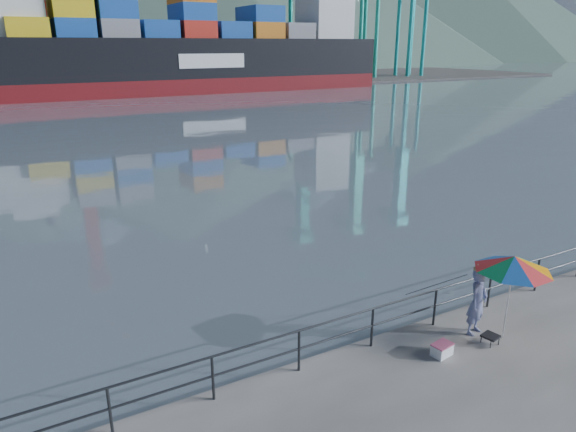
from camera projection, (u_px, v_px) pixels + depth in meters
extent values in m
cube|color=slate|center=(23.00, 75.00, 118.16)|extent=(500.00, 280.00, 0.00)
cube|color=#514F4C|center=(97.00, 84.00, 92.09)|extent=(200.00, 40.00, 0.40)
cylinder|color=#2D3033|center=(338.00, 319.00, 11.50)|extent=(22.00, 0.05, 0.05)
cylinder|color=#2D3033|center=(337.00, 337.00, 11.65)|extent=(22.00, 0.05, 0.05)
cube|color=#2D3033|center=(337.00, 339.00, 11.66)|extent=(22.00, 0.06, 1.00)
cube|color=yellow|center=(96.00, 69.00, 90.43)|extent=(6.00, 2.40, 5.20)
cube|color=gray|center=(133.00, 68.00, 93.42)|extent=(6.00, 2.40, 5.20)
cube|color=#194CA5|center=(168.00, 67.00, 96.41)|extent=(6.00, 2.40, 5.20)
cube|color=orange|center=(201.00, 60.00, 98.98)|extent=(6.00, 2.40, 7.80)
cube|color=red|center=(232.00, 73.00, 102.80)|extent=(6.00, 2.40, 2.60)
cube|color=#267F3F|center=(261.00, 65.00, 105.37)|extent=(6.00, 2.40, 5.20)
cube|color=red|center=(289.00, 65.00, 108.35)|extent=(6.00, 2.40, 5.20)
cube|color=gray|center=(315.00, 64.00, 111.34)|extent=(6.00, 2.40, 5.20)
cube|color=#267F3F|center=(340.00, 58.00, 113.91)|extent=(6.00, 2.40, 7.80)
cube|color=#194CA5|center=(94.00, 76.00, 93.33)|extent=(6.00, 2.40, 2.60)
cube|color=orange|center=(129.00, 60.00, 95.49)|extent=(6.00, 2.40, 7.80)
cube|color=#267F3F|center=(163.00, 60.00, 98.48)|extent=(6.00, 2.40, 7.80)
cube|color=yellow|center=(196.00, 66.00, 101.88)|extent=(6.00, 2.40, 5.20)
cube|color=#267F3F|center=(226.00, 66.00, 104.87)|extent=(6.00, 2.40, 5.20)
cube|color=gray|center=(255.00, 71.00, 108.27)|extent=(6.00, 2.40, 2.60)
cube|color=#267F3F|center=(282.00, 64.00, 110.84)|extent=(6.00, 2.40, 5.20)
cube|color=yellow|center=(308.00, 64.00, 113.83)|extent=(6.00, 2.40, 5.20)
cube|color=red|center=(332.00, 63.00, 116.81)|extent=(6.00, 2.40, 5.20)
cube|color=orange|center=(91.00, 75.00, 95.82)|extent=(6.00, 2.40, 2.60)
cube|color=red|center=(126.00, 67.00, 98.39)|extent=(6.00, 2.40, 5.20)
cube|color=gray|center=(160.00, 73.00, 101.79)|extent=(6.00, 2.40, 2.60)
imported|color=navy|center=(477.00, 302.00, 12.58)|extent=(0.71, 0.56, 1.70)
cylinder|color=white|center=(508.00, 302.00, 12.29)|extent=(0.04, 0.04, 2.00)
cone|color=blue|center=(514.00, 263.00, 11.98)|extent=(2.33, 2.33, 0.37)
cube|color=black|center=(490.00, 336.00, 12.30)|extent=(0.42, 0.42, 0.05)
cube|color=#2D3033|center=(490.00, 340.00, 12.34)|extent=(0.30, 0.30, 0.19)
cube|color=white|center=(442.00, 350.00, 11.87)|extent=(0.51, 0.38, 0.27)
cylinder|color=black|center=(432.00, 316.00, 13.64)|extent=(0.44, 1.64, 1.19)
cube|color=silver|center=(4.00, 14.00, 65.42)|extent=(9.00, 8.16, 7.00)
cube|color=maroon|center=(202.00, 85.00, 79.55)|extent=(58.57, 9.76, 2.50)
cube|color=black|center=(201.00, 58.00, 78.26)|extent=(58.57, 9.76, 5.60)
cube|color=silver|center=(324.00, 8.00, 86.00)|extent=(7.00, 7.81, 10.00)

